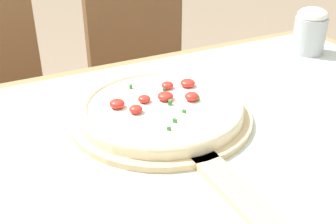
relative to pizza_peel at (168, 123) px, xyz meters
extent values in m
cube|color=#A87F51|center=(-0.02, -0.09, -0.03)|extent=(1.38, 0.88, 0.03)
cylinder|color=#A87F51|center=(0.61, 0.30, -0.41)|extent=(0.06, 0.06, 0.74)
cube|color=silver|center=(-0.02, -0.09, -0.01)|extent=(1.30, 0.80, 0.00)
cylinder|color=#D6B784|center=(0.00, 0.03, 0.00)|extent=(0.35, 0.35, 0.01)
cube|color=#D6B784|center=(0.00, -0.24, 0.00)|extent=(0.04, 0.24, 0.01)
cylinder|color=beige|center=(0.00, 0.03, 0.01)|extent=(0.32, 0.32, 0.02)
torus|color=beige|center=(0.00, 0.03, 0.02)|extent=(0.32, 0.32, 0.02)
cylinder|color=white|center=(0.00, 0.03, 0.02)|extent=(0.28, 0.28, 0.00)
ellipsoid|color=red|center=(-0.02, 0.05, 0.03)|extent=(0.02, 0.02, 0.01)
ellipsoid|color=red|center=(-0.05, 0.02, 0.03)|extent=(0.02, 0.02, 0.01)
ellipsoid|color=red|center=(0.04, 0.09, 0.03)|extent=(0.03, 0.03, 0.01)
ellipsoid|color=red|center=(0.02, 0.04, 0.03)|extent=(0.03, 0.03, 0.02)
ellipsoid|color=red|center=(0.09, 0.08, 0.03)|extent=(0.03, 0.03, 0.01)
ellipsoid|color=red|center=(-0.08, 0.06, 0.03)|extent=(0.03, 0.03, 0.02)
ellipsoid|color=red|center=(0.06, 0.02, 0.03)|extent=(0.03, 0.03, 0.02)
cube|color=#387533|center=(-0.08, 0.06, 0.03)|extent=(0.01, 0.01, 0.01)
cube|color=#387533|center=(-0.01, -0.04, 0.03)|extent=(0.01, 0.01, 0.01)
cube|color=#387533|center=(0.07, 0.01, 0.03)|extent=(0.01, 0.01, 0.01)
cube|color=#387533|center=(0.02, 0.02, 0.03)|extent=(0.01, 0.01, 0.01)
cube|color=#387533|center=(0.02, -0.02, 0.03)|extent=(0.01, 0.01, 0.01)
cube|color=#387533|center=(-0.03, -0.06, 0.03)|extent=(0.01, 0.01, 0.01)
cube|color=#387533|center=(0.03, 0.08, 0.03)|extent=(0.01, 0.00, 0.01)
cube|color=#387533|center=(-0.03, 0.12, 0.03)|extent=(0.01, 0.01, 0.01)
cube|color=brown|center=(-0.28, 0.60, -0.36)|extent=(0.40, 0.40, 0.02)
cylinder|color=brown|center=(-0.13, 0.44, -0.57)|extent=(0.04, 0.04, 0.41)
cylinder|color=brown|center=(-0.12, 0.76, -0.57)|extent=(0.04, 0.04, 0.41)
cube|color=brown|center=(0.28, 0.60, -0.36)|extent=(0.43, 0.43, 0.02)
cube|color=brown|center=(0.26, 0.78, -0.13)|extent=(0.38, 0.06, 0.44)
cylinder|color=brown|center=(0.13, 0.43, -0.57)|extent=(0.04, 0.04, 0.41)
cylinder|color=brown|center=(0.45, 0.45, -0.57)|extent=(0.04, 0.04, 0.41)
cylinder|color=brown|center=(0.11, 0.75, -0.57)|extent=(0.04, 0.04, 0.41)
cylinder|color=brown|center=(0.42, 0.77, -0.57)|extent=(0.04, 0.04, 0.41)
cylinder|color=#B2B7BC|center=(0.51, 0.18, 0.04)|extent=(0.08, 0.08, 0.09)
ellipsoid|color=white|center=(0.51, 0.18, 0.10)|extent=(0.08, 0.08, 0.04)
camera|label=1|loc=(-0.31, -0.61, 0.40)|focal=45.00mm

